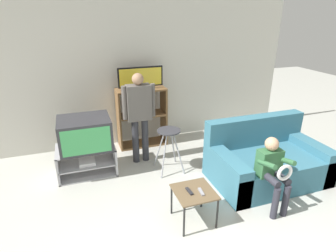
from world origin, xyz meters
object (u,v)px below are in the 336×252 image
object	(u,v)px
television_main	(85,133)
couch	(265,161)
remote_control_white	(201,192)
person_seated_child	(273,168)
folding_stool	(169,138)
remote_control_black	(189,191)
snack_table	(194,195)
person_standing_adult	(139,110)
television_flat	(141,79)
media_shelf	(142,117)
tv_stand	(87,160)

from	to	relation	value
television_main	couch	distance (m)	2.73
remote_control_white	person_seated_child	xyz separation A→B (m)	(0.97, -0.01, 0.13)
folding_stool	remote_control_black	world-z (taller)	folding_stool
television_main	snack_table	distance (m)	1.93
couch	person_standing_adult	size ratio (longest dim) A/B	1.09
person_standing_adult	television_flat	bearing A→B (deg)	72.76
television_main	television_flat	distance (m)	1.40
media_shelf	snack_table	distance (m)	2.28
tv_stand	person_seated_child	world-z (taller)	person_seated_child
tv_stand	person_standing_adult	xyz separation A→B (m)	(0.89, 0.10, 0.69)
snack_table	remote_control_white	size ratio (longest dim) A/B	3.19
snack_table	remote_control_white	distance (m)	0.10
remote_control_black	person_standing_adult	bearing A→B (deg)	92.78
couch	person_seated_child	distance (m)	0.74
couch	person_standing_adult	distance (m)	2.09
snack_table	person_standing_adult	distance (m)	1.76
folding_stool	person_standing_adult	xyz separation A→B (m)	(-0.35, 0.44, 0.34)
snack_table	media_shelf	bearing A→B (deg)	91.39
media_shelf	folding_stool	world-z (taller)	media_shelf
media_shelf	person_standing_adult	distance (m)	0.73
tv_stand	television_main	size ratio (longest dim) A/B	1.16
media_shelf	remote_control_white	world-z (taller)	media_shelf
media_shelf	person_seated_child	distance (m)	2.57
person_standing_adult	television_main	bearing A→B (deg)	-172.97
television_flat	media_shelf	bearing A→B (deg)	91.84
television_flat	couch	distance (m)	2.47
remote_control_white	person_standing_adult	bearing A→B (deg)	105.44
snack_table	person_seated_child	xyz separation A→B (m)	(1.03, -0.06, 0.19)
remote_control_white	person_standing_adult	distance (m)	1.80
person_standing_adult	media_shelf	bearing A→B (deg)	73.41
folding_stool	remote_control_white	size ratio (longest dim) A/B	4.83
person_seated_child	television_flat	bearing A→B (deg)	115.14
media_shelf	folding_stool	distance (m)	1.06
television_flat	folding_stool	bearing A→B (deg)	-80.90
folding_stool	tv_stand	bearing A→B (deg)	164.73
tv_stand	person_seated_child	size ratio (longest dim) A/B	0.92
person_standing_adult	person_seated_child	distance (m)	2.16
remote_control_black	person_standing_adult	distance (m)	1.73
tv_stand	snack_table	distance (m)	1.93
media_shelf	folding_stool	xyz separation A→B (m)	(0.17, -1.05, 0.00)
folding_stool	remote_control_black	bearing A→B (deg)	-98.01
media_shelf	person_seated_child	world-z (taller)	media_shelf
television_flat	snack_table	bearing A→B (deg)	-88.61
television_main	remote_control_black	size ratio (longest dim) A/B	5.23
tv_stand	snack_table	bearing A→B (deg)	-54.16
television_main	couch	size ratio (longest dim) A/B	0.46
television_main	remote_control_black	xyz separation A→B (m)	(1.04, -1.55, -0.24)
couch	remote_control_white	bearing A→B (deg)	-156.84
remote_control_black	couch	bearing A→B (deg)	16.10
couch	media_shelf	bearing A→B (deg)	129.65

